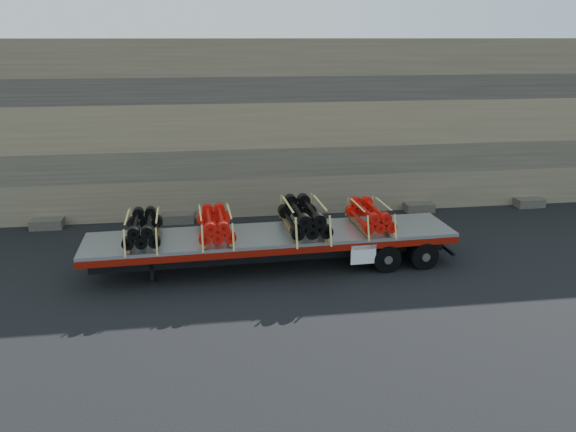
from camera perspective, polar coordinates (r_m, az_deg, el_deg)
name	(u,v)px	position (r m, az deg, el deg)	size (l,w,h in m)	color
ground	(266,263)	(18.44, -2.21, -4.78)	(120.00, 120.00, 0.00)	black
rock_wall	(249,126)	(23.77, -4.03, 9.12)	(44.00, 3.00, 7.00)	#7A6B54
trailer	(272,250)	(17.90, -1.61, -3.50)	(11.58, 2.23, 1.16)	#B7BABF
bundle_front	(143,229)	(17.44, -14.51, -1.30)	(1.08, 2.15, 0.76)	black
bundle_midfront	(215,225)	(17.40, -7.38, -0.90)	(1.08, 2.16, 0.77)	red
bundle_midrear	(304,218)	(17.73, 1.63, -0.20)	(1.25, 2.51, 0.89)	black
bundle_rear	(370,216)	(18.31, 8.33, -0.02)	(1.06, 2.11, 0.75)	red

